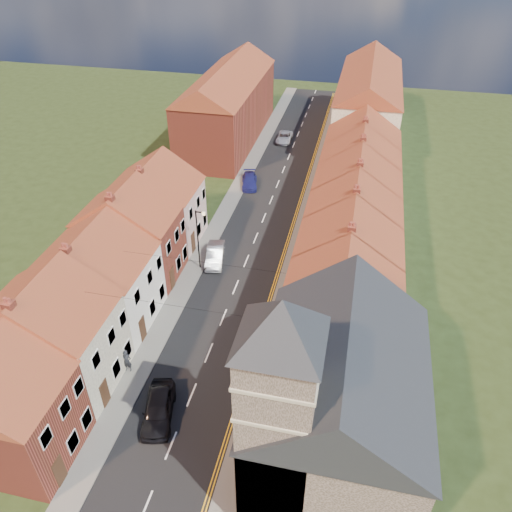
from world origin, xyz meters
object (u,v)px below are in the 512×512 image
at_px(car_near, 158,408).
at_px(car_mid, 215,255).
at_px(church, 332,394).
at_px(lamppost, 199,236).
at_px(car_distant, 284,137).
at_px(car_far, 249,181).
at_px(pedestrian_left, 127,361).

distance_m(car_near, car_mid, 17.53).
height_order(church, lamppost, church).
distance_m(church, car_distant, 49.14).
bearing_deg(lamppost, church, -51.70).
bearing_deg(car_distant, church, -78.26).
distance_m(car_mid, car_far, 15.47).
relative_size(lamppost, car_distant, 1.40).
distance_m(car_distant, pedestrian_left, 44.07).
distance_m(car_mid, pedestrian_left, 14.52).
xyz_separation_m(church, car_distant, (-10.86, 47.64, -5.28)).
xyz_separation_m(church, lamppost, (-13.17, 16.68, -2.34)).
xyz_separation_m(church, car_near, (-10.86, 0.58, -5.09)).
xyz_separation_m(car_near, car_mid, (-1.34, 17.47, -0.08)).
bearing_deg(car_near, church, -16.36).
bearing_deg(pedestrian_left, church, -19.07).
bearing_deg(car_far, lamppost, -105.17).
height_order(lamppost, pedestrian_left, lamppost).
distance_m(car_near, car_far, 32.98).
height_order(lamppost, car_distant, lamppost).
distance_m(church, car_near, 12.01).
distance_m(car_mid, car_distant, 29.61).
distance_m(lamppost, car_mid, 3.29).
bearing_deg(pedestrian_left, car_near, -45.70).
height_order(car_far, car_distant, car_far).
xyz_separation_m(car_far, pedestrian_left, (-1.90, -29.81, 0.44)).
bearing_deg(church, car_far, 110.54).
xyz_separation_m(lamppost, car_mid, (0.97, 1.38, -2.83)).
bearing_deg(church, pedestrian_left, 165.60).
bearing_deg(car_distant, pedestrian_left, -95.79).
xyz_separation_m(car_mid, car_distant, (1.34, 29.58, -0.11)).
distance_m(lamppost, car_far, 17.11).
height_order(car_near, pedestrian_left, pedestrian_left).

